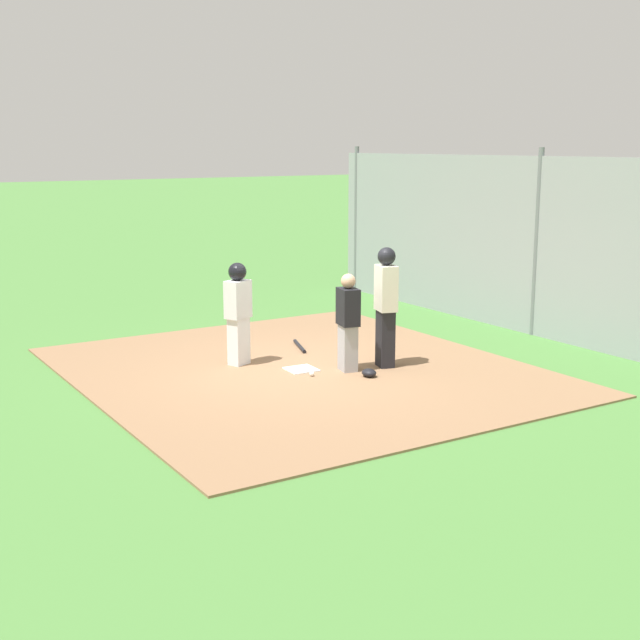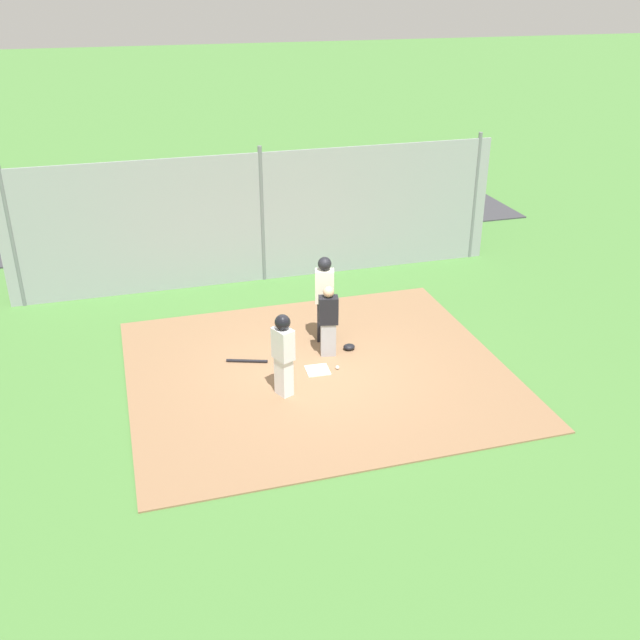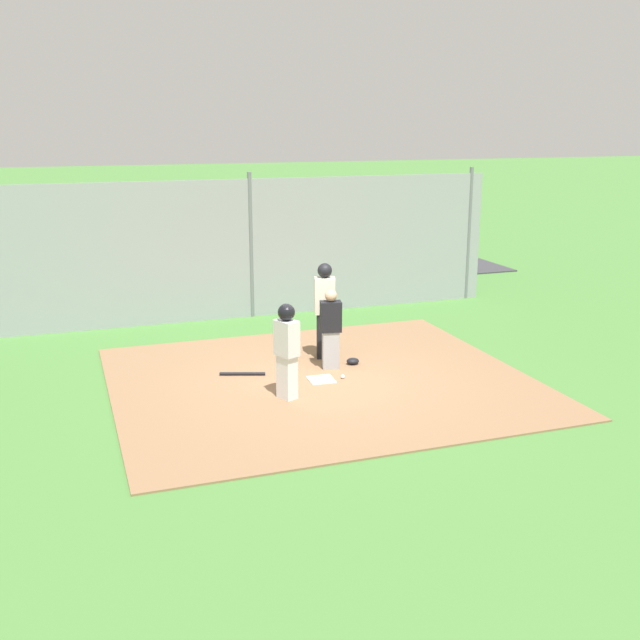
{
  "view_description": "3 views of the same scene",
  "coord_description": "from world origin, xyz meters",
  "px_view_note": "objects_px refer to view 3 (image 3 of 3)",
  "views": [
    {
      "loc": [
        -10.82,
        6.42,
        3.41
      ],
      "look_at": [
        0.26,
        -0.5,
        0.71
      ],
      "focal_mm": 47.93,
      "sensor_mm": 36.0,
      "label": 1
    },
    {
      "loc": [
        3.35,
        11.73,
        7.03
      ],
      "look_at": [
        -0.28,
        -0.81,
        0.71
      ],
      "focal_mm": 40.61,
      "sensor_mm": 36.0,
      "label": 2
    },
    {
      "loc": [
        4.17,
        11.86,
        4.46
      ],
      "look_at": [
        -0.22,
        -0.71,
        0.93
      ],
      "focal_mm": 42.27,
      "sensor_mm": 36.0,
      "label": 3
    }
  ],
  "objects_px": {
    "baseball_bat": "(242,374)",
    "parked_car_green": "(374,244)",
    "runner": "(287,345)",
    "catcher": "(331,328)",
    "catcher_mask": "(353,361)",
    "parked_car_dark": "(102,264)",
    "umpire": "(325,308)",
    "home_plate": "(321,380)",
    "baseball": "(343,377)"
  },
  "relations": [
    {
      "from": "umpire",
      "to": "runner",
      "type": "relative_size",
      "value": 1.16
    },
    {
      "from": "home_plate",
      "to": "parked_car_dark",
      "type": "relative_size",
      "value": 0.1
    },
    {
      "from": "catcher_mask",
      "to": "parked_car_dark",
      "type": "relative_size",
      "value": 0.06
    },
    {
      "from": "baseball_bat",
      "to": "baseball",
      "type": "bearing_deg",
      "value": -5.76
    },
    {
      "from": "runner",
      "to": "baseball_bat",
      "type": "xyz_separation_m",
      "value": [
        0.43,
        -1.36,
        -0.88
      ]
    },
    {
      "from": "parked_car_green",
      "to": "parked_car_dark",
      "type": "distance_m",
      "value": 8.53
    },
    {
      "from": "umpire",
      "to": "runner",
      "type": "xyz_separation_m",
      "value": [
        1.32,
        1.86,
        -0.08
      ]
    },
    {
      "from": "home_plate",
      "to": "runner",
      "type": "bearing_deg",
      "value": 38.08
    },
    {
      "from": "catcher",
      "to": "baseball_bat",
      "type": "relative_size",
      "value": 1.81
    },
    {
      "from": "parked_car_green",
      "to": "baseball_bat",
      "type": "bearing_deg",
      "value": -126.82
    },
    {
      "from": "umpire",
      "to": "runner",
      "type": "height_order",
      "value": "umpire"
    },
    {
      "from": "baseball_bat",
      "to": "parked_car_green",
      "type": "xyz_separation_m",
      "value": [
        -6.68,
        -9.55,
        0.55
      ]
    },
    {
      "from": "baseball_bat",
      "to": "parked_car_green",
      "type": "height_order",
      "value": "parked_car_green"
    },
    {
      "from": "baseball_bat",
      "to": "parked_car_green",
      "type": "bearing_deg",
      "value": 74.15
    },
    {
      "from": "catcher",
      "to": "catcher_mask",
      "type": "height_order",
      "value": "catcher"
    },
    {
      "from": "catcher_mask",
      "to": "parked_car_dark",
      "type": "xyz_separation_m",
      "value": [
        3.94,
        -8.99,
        0.52
      ]
    },
    {
      "from": "catcher_mask",
      "to": "parked_car_dark",
      "type": "bearing_deg",
      "value": -66.33
    },
    {
      "from": "baseball",
      "to": "baseball_bat",
      "type": "bearing_deg",
      "value": -24.88
    },
    {
      "from": "home_plate",
      "to": "baseball",
      "type": "bearing_deg",
      "value": 172.85
    },
    {
      "from": "runner",
      "to": "baseball_bat",
      "type": "height_order",
      "value": "runner"
    },
    {
      "from": "baseball",
      "to": "parked_car_green",
      "type": "bearing_deg",
      "value": -116.05
    },
    {
      "from": "umpire",
      "to": "baseball_bat",
      "type": "relative_size",
      "value": 2.26
    },
    {
      "from": "parked_car_green",
      "to": "parked_car_dark",
      "type": "bearing_deg",
      "value": -177.71
    },
    {
      "from": "umpire",
      "to": "catcher",
      "type": "bearing_deg",
      "value": 6.55
    },
    {
      "from": "baseball_bat",
      "to": "umpire",
      "type": "bearing_deg",
      "value": 35.07
    },
    {
      "from": "runner",
      "to": "home_plate",
      "type": "bearing_deg",
      "value": 14.68
    },
    {
      "from": "catcher",
      "to": "parked_car_dark",
      "type": "relative_size",
      "value": 0.35
    },
    {
      "from": "baseball_bat",
      "to": "parked_car_green",
      "type": "relative_size",
      "value": 0.19
    },
    {
      "from": "baseball_bat",
      "to": "baseball",
      "type": "relative_size",
      "value": 11.09
    },
    {
      "from": "parked_car_dark",
      "to": "parked_car_green",
      "type": "bearing_deg",
      "value": 6.28
    },
    {
      "from": "baseball_bat",
      "to": "catcher_mask",
      "type": "height_order",
      "value": "catcher_mask"
    },
    {
      "from": "baseball_bat",
      "to": "parked_car_green",
      "type": "distance_m",
      "value": 11.66
    },
    {
      "from": "runner",
      "to": "baseball",
      "type": "bearing_deg",
      "value": 2.82
    },
    {
      "from": "runner",
      "to": "baseball",
      "type": "distance_m",
      "value": 1.6
    },
    {
      "from": "home_plate",
      "to": "baseball_bat",
      "type": "xyz_separation_m",
      "value": [
        1.25,
        -0.71,
        0.02
      ]
    },
    {
      "from": "runner",
      "to": "parked_car_green",
      "type": "distance_m",
      "value": 12.57
    },
    {
      "from": "catcher",
      "to": "baseball_bat",
      "type": "height_order",
      "value": "catcher"
    },
    {
      "from": "parked_car_green",
      "to": "runner",
      "type": "bearing_deg",
      "value": -121.65
    },
    {
      "from": "runner",
      "to": "catcher",
      "type": "bearing_deg",
      "value": 22.09
    },
    {
      "from": "catcher",
      "to": "umpire",
      "type": "relative_size",
      "value": 0.8
    },
    {
      "from": "parked_car_dark",
      "to": "runner",
      "type": "bearing_deg",
      "value": -75.46
    },
    {
      "from": "baseball",
      "to": "parked_car_green",
      "type": "relative_size",
      "value": 0.02
    },
    {
      "from": "catcher_mask",
      "to": "parked_car_green",
      "type": "xyz_separation_m",
      "value": [
        -4.57,
        -9.6,
        0.52
      ]
    },
    {
      "from": "umpire",
      "to": "baseball_bat",
      "type": "bearing_deg",
      "value": -57.96
    },
    {
      "from": "catcher",
      "to": "parked_car_dark",
      "type": "xyz_separation_m",
      "value": [
        3.47,
        -9.05,
        -0.18
      ]
    },
    {
      "from": "home_plate",
      "to": "parked_car_green",
      "type": "height_order",
      "value": "parked_car_green"
    },
    {
      "from": "runner",
      "to": "parked_car_dark",
      "type": "bearing_deg",
      "value": 79.0
    },
    {
      "from": "umpire",
      "to": "parked_car_dark",
      "type": "relative_size",
      "value": 0.43
    },
    {
      "from": "home_plate",
      "to": "baseball_bat",
      "type": "height_order",
      "value": "baseball_bat"
    },
    {
      "from": "home_plate",
      "to": "parked_car_dark",
      "type": "bearing_deg",
      "value": -72.28
    }
  ]
}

